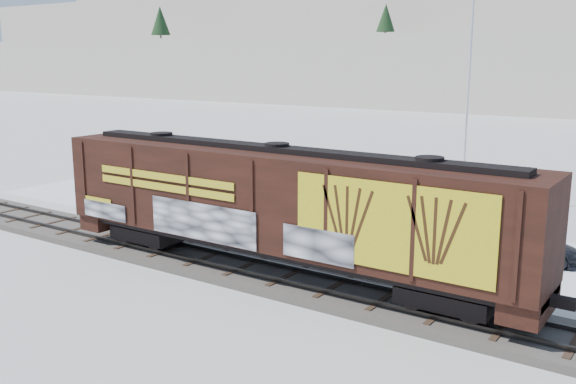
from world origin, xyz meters
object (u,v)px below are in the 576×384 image
Objects in this scene: hopper_railcar at (277,202)px; car_white at (312,216)px; car_silver at (179,198)px; flagpole at (468,123)px; car_dark at (523,245)px.

car_white is at bearing 111.45° from hopper_railcar.
hopper_railcar is 4.53× the size of car_silver.
car_silver is (-12.55, -9.62, -3.99)m from flagpole.
hopper_railcar reaches higher than car_white.
car_white is at bearing -114.40° from flagpole.
hopper_railcar reaches higher than car_silver.
flagpole is 16.31m from car_silver.
car_white is (-4.20, -9.27, -3.91)m from flagpole.
hopper_railcar is 4.36× the size of car_dark.
car_silver is 17.89m from car_dark.
car_dark is at bearing 47.91° from hopper_railcar.
car_dark is (5.27, -7.98, -4.07)m from flagpole.
hopper_railcar is at bearing 126.50° from car_dark.
flagpole is at bearing 22.02° from car_dark.
car_silver is 8.35m from car_white.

